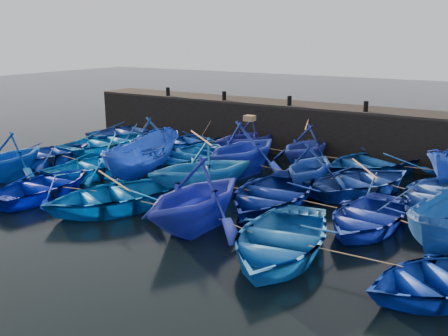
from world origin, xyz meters
The scene contains 34 objects.
ground centered at (0.00, 0.00, 0.00)m, with size 120.00×120.00×0.00m, color black.
quay_wall centered at (0.00, 10.50, 1.25)m, with size 26.00×2.50×2.50m, color black.
quay_top centered at (0.00, 10.50, 2.56)m, with size 26.00×2.50×0.12m, color black.
bollard_0 centered at (-8.00, 9.60, 2.87)m, with size 0.24×0.24×0.50m, color black.
bollard_1 centered at (-4.00, 9.60, 2.87)m, with size 0.24×0.24×0.50m, color black.
bollard_2 centered at (0.00, 9.60, 2.87)m, with size 0.24×0.24×0.50m, color black.
bollard_3 centered at (4.00, 9.60, 2.87)m, with size 0.24×0.24×0.50m, color black.
boat_0 centered at (-9.67, 7.95, 0.54)m, with size 3.71×5.19×1.08m, color navy.
boat_1 centered at (-5.19, 7.89, 0.48)m, with size 3.30×4.61×0.96m, color #1441B5.
boat_2 centered at (-1.67, 8.22, 1.04)m, with size 3.40×3.94×2.07m, color navy.
boat_3 centered at (1.71, 7.99, 1.00)m, with size 3.28×3.80×2.00m, color #2839A5.
boat_4 centered at (4.95, 8.08, 0.58)m, with size 3.99×5.58×1.16m, color navy.
boat_6 centered at (-8.49, 4.84, 0.56)m, with size 3.83×5.36×1.11m, color blue.
boat_7 centered at (-5.16, 4.74, 1.13)m, with size 3.71×4.30×2.26m, color #1D4DA2.
boat_8 centered at (-2.97, 4.48, 0.55)m, with size 3.81×5.33×1.11m, color blue.
boat_9 centered at (-0.02, 4.88, 1.26)m, with size 4.11×4.77×2.51m, color #1B30A6.
boat_10 centered at (3.34, 4.58, 0.97)m, with size 3.18×3.69×1.94m, color #1A4091.
boat_11 centered at (5.45, 5.04, 0.51)m, with size 3.53×4.94×1.03m, color navy.
boat_12 centered at (8.47, 4.53, 0.56)m, with size 3.85×5.38×1.12m, color #2A4FAA.
boat_13 centered at (-9.18, 1.49, 0.50)m, with size 3.45×4.82×1.00m, color navy.
boat_14 centered at (-5.59, 1.24, 0.49)m, with size 3.35×4.69×0.97m, color blue.
boat_15 centered at (-3.47, 1.97, 0.96)m, with size 1.88×4.98×1.93m, color navy.
boat_16 centered at (0.08, 1.40, 1.15)m, with size 3.77×4.38×2.30m, color blue.
boat_17 centered at (3.14, 1.45, 0.57)m, with size 3.93×5.50×1.14m, color navy.
boat_18 centered at (6.71, 1.29, 0.47)m, with size 3.25×4.54×0.94m, color #1B319F.
boat_20 centered at (-8.48, -1.13, 1.02)m, with size 3.35×3.88×2.04m, color #0547BA.
boat_21 centered at (-5.03, -2.01, 0.47)m, with size 3.27×4.58×0.95m, color #00139B.
boat_22 centered at (-1.67, -1.67, 0.54)m, with size 3.76×5.25×1.09m, color #0353A8.
boat_23 centered at (1.99, -1.68, 1.21)m, with size 3.95×4.59×2.41m, color #1E29A6.
boat_24 centered at (5.19, -2.10, 0.55)m, with size 3.80×5.32×1.10m, color blue.
boat_25 centered at (9.52, -2.05, 0.45)m, with size 3.12×4.37×0.91m, color #0D3098.
wooden_crate centered at (0.28, 4.88, 2.63)m, with size 0.44×0.42×0.24m, color olive.
mooring_ropes centered at (-0.22, 4.96, 0.87)m, with size 18.31×11.64×2.10m.
loose_oars centered at (1.39, 3.19, 1.64)m, with size 9.37×11.75×1.34m.
Camera 1 is at (10.88, -14.16, 6.21)m, focal length 40.00 mm.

